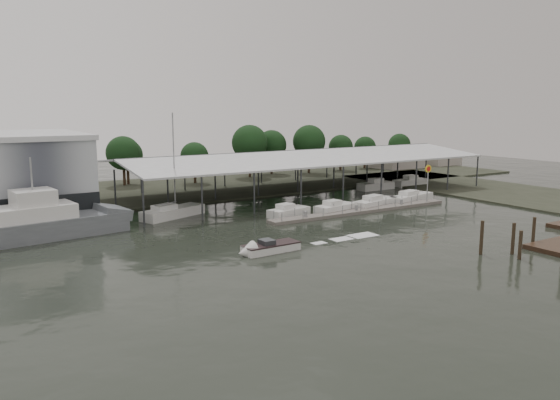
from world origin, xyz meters
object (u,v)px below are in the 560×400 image
grey_trawler (46,223)px  speedboat_underway (266,248)px  shell_fuel_sign (428,176)px  white_sailboat (172,212)px

grey_trawler → speedboat_underway: size_ratio=1.02×
shell_fuel_sign → white_sailboat: white_sailboat is taller
grey_trawler → speedboat_underway: (16.48, -17.60, -1.19)m
shell_fuel_sign → white_sailboat: bearing=163.6°
shell_fuel_sign → speedboat_underway: 34.62m
grey_trawler → speedboat_underway: grey_trawler is taller
grey_trawler → white_sailboat: (15.06, 2.93, -0.92)m
shell_fuel_sign → speedboat_underway: size_ratio=0.32×
speedboat_underway → white_sailboat: bearing=-88.0°
white_sailboat → speedboat_underway: white_sailboat is taller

